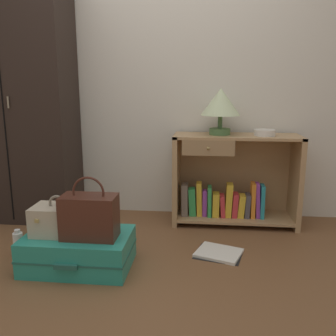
# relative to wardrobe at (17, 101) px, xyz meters

# --- Properties ---
(ground_plane) EXTENTS (9.00, 9.00, 0.00)m
(ground_plane) POSITION_rel_wardrobe_xyz_m (1.11, -1.20, -1.01)
(ground_plane) COLOR brown
(back_wall) EXTENTS (6.40, 0.10, 2.60)m
(back_wall) POSITION_rel_wardrobe_xyz_m (1.11, 0.30, 0.29)
(back_wall) COLOR silver
(back_wall) RESTS_ON ground_plane
(wardrobe) EXTENTS (0.92, 0.47, 2.02)m
(wardrobe) POSITION_rel_wardrobe_xyz_m (0.00, 0.00, 0.00)
(wardrobe) COLOR black
(wardrobe) RESTS_ON ground_plane
(bookshelf) EXTENTS (1.02, 0.39, 0.75)m
(bookshelf) POSITION_rel_wardrobe_xyz_m (1.80, 0.04, -0.66)
(bookshelf) COLOR tan
(bookshelf) RESTS_ON ground_plane
(table_lamp) EXTENTS (0.32, 0.32, 0.37)m
(table_lamp) POSITION_rel_wardrobe_xyz_m (1.69, 0.04, -0.02)
(table_lamp) COLOR #4C7542
(table_lamp) RESTS_ON bookshelf
(bowl) EXTENTS (0.17, 0.17, 0.05)m
(bowl) POSITION_rel_wardrobe_xyz_m (2.04, 0.00, -0.24)
(bowl) COLOR silver
(bowl) RESTS_ON bookshelf
(suitcase_large) EXTENTS (0.67, 0.44, 0.22)m
(suitcase_large) POSITION_rel_wardrobe_xyz_m (0.79, -0.87, -0.90)
(suitcase_large) COLOR teal
(suitcase_large) RESTS_ON ground_plane
(train_case) EXTENTS (0.31, 0.22, 0.25)m
(train_case) POSITION_rel_wardrobe_xyz_m (0.67, -0.87, -0.70)
(train_case) COLOR #B7A88E
(train_case) RESTS_ON suitcase_large
(handbag) EXTENTS (0.34, 0.18, 0.39)m
(handbag) POSITION_rel_wardrobe_xyz_m (0.88, -0.91, -0.65)
(handbag) COLOR #472319
(handbag) RESTS_ON suitcase_large
(bottle) EXTENTS (0.07, 0.07, 0.19)m
(bottle) POSITION_rel_wardrobe_xyz_m (0.33, -0.77, -0.92)
(bottle) COLOR white
(bottle) RESTS_ON ground_plane
(open_book_on_floor) EXTENTS (0.36, 0.33, 0.02)m
(open_book_on_floor) POSITION_rel_wardrobe_xyz_m (1.68, -0.60, -1.00)
(open_book_on_floor) COLOR white
(open_book_on_floor) RESTS_ON ground_plane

